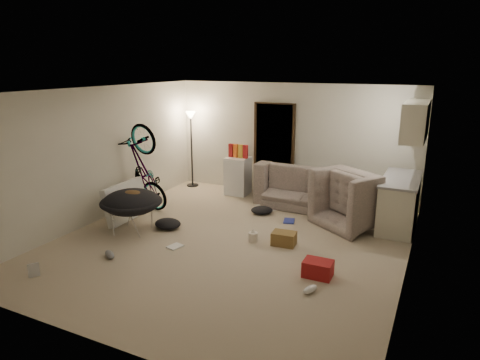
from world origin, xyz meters
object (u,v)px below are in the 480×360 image
at_px(mini_fridge, 238,176).
at_px(tv_box, 126,201).
at_px(drink_case_b, 318,269).
at_px(armchair, 360,204).
at_px(sofa, 310,191).
at_px(saucer_chair, 132,207).
at_px(juicer, 253,236).
at_px(drink_case_a, 284,239).
at_px(kitchen_counter, 399,203).
at_px(bicycle, 145,187).
at_px(floor_lamp, 191,133).

distance_m(mini_fridge, tv_box, 2.72).
distance_m(mini_fridge, drink_case_b, 4.14).
xyz_separation_m(armchair, drink_case_b, (-0.12, -2.35, -0.27)).
height_order(sofa, saucer_chair, saucer_chair).
bearing_deg(mini_fridge, sofa, -6.75).
bearing_deg(juicer, mini_fridge, 121.41).
relative_size(saucer_chair, drink_case_b, 2.70).
bearing_deg(drink_case_a, mini_fridge, 125.85).
relative_size(kitchen_counter, sofa, 0.67).
distance_m(sofa, bicycle, 3.42).
distance_m(tv_box, juicer, 2.64).
bearing_deg(juicer, saucer_chair, -165.73).
bearing_deg(juicer, drink_case_b, -28.59).
distance_m(bicycle, tv_box, 0.60).
height_order(drink_case_a, juicer, juicer).
bearing_deg(juicer, floor_lamp, 137.95).
bearing_deg(sofa, floor_lamp, -1.93).
bearing_deg(kitchen_counter, sofa, 166.00).
bearing_deg(floor_lamp, mini_fridge, -4.45).
height_order(bicycle, drink_case_a, bicycle).
relative_size(mini_fridge, saucer_chair, 0.78).
xyz_separation_m(saucer_chair, tv_box, (-0.52, 0.45, -0.10)).
xyz_separation_m(mini_fridge, drink_case_a, (1.95, -2.26, -0.31)).
xyz_separation_m(kitchen_counter, tv_box, (-4.73, -1.89, -0.08)).
relative_size(bicycle, saucer_chair, 1.70).
bearing_deg(drink_case_b, mini_fridge, 130.92).
distance_m(mini_fridge, drink_case_a, 3.01).
relative_size(bicycle, juicer, 8.09).
bearing_deg(floor_lamp, tv_box, -87.75).
xyz_separation_m(floor_lamp, armchair, (4.16, -0.83, -0.92)).
xyz_separation_m(kitchen_counter, drink_case_a, (-1.59, -1.71, -0.33)).
distance_m(sofa, armchair, 1.30).
xyz_separation_m(floor_lamp, mini_fridge, (1.28, -0.10, -0.88)).
height_order(floor_lamp, juicer, floor_lamp).
bearing_deg(mini_fridge, kitchen_counter, -12.28).
bearing_deg(drink_case_b, drink_case_a, 133.68).
xyz_separation_m(tv_box, juicer, (2.62, 0.09, -0.27)).
height_order(bicycle, drink_case_b, bicycle).
bearing_deg(bicycle, mini_fridge, -24.63).
bearing_deg(drink_case_b, kitchen_counter, 71.73).
xyz_separation_m(floor_lamp, sofa, (3.03, -0.20, -0.98)).
height_order(floor_lamp, bicycle, floor_lamp).
bearing_deg(bicycle, floor_lamp, 10.83).
distance_m(kitchen_counter, juicer, 2.80).
xyz_separation_m(tv_box, drink_case_b, (3.94, -0.63, -0.24)).
bearing_deg(tv_box, floor_lamp, 90.04).
distance_m(floor_lamp, armchair, 4.34).
relative_size(kitchen_counter, drink_case_a, 3.91).
height_order(floor_lamp, sofa, floor_lamp).
xyz_separation_m(kitchen_counter, saucer_chair, (-4.21, -2.34, 0.02)).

